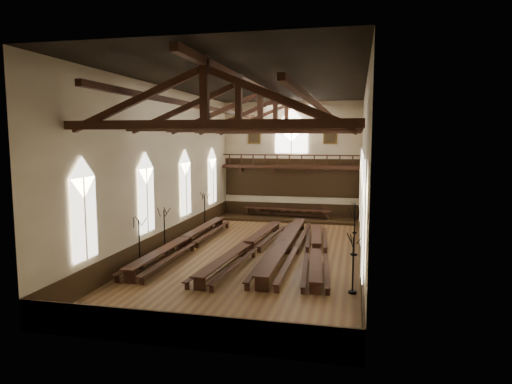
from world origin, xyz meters
TOP-DOWN VIEW (x-y plane):
  - ground at (0.00, 0.00)m, footprint 26.00×26.00m
  - room_walls at (0.00, 0.00)m, footprint 26.00×26.00m
  - wainscot_band at (0.00, 0.00)m, footprint 12.00×26.00m
  - side_windows at (-0.00, -0.00)m, footprint 11.85×19.80m
  - end_window at (0.00, 12.90)m, footprint 2.80×0.12m
  - minstrels_gallery at (0.00, 12.66)m, footprint 11.80×1.24m
  - portraits at (0.00, 12.90)m, footprint 7.75×0.09m
  - roof_trusses at (0.00, -0.00)m, footprint 11.70×25.70m
  - refectory_row_a at (-4.75, -0.25)m, footprint 1.63×14.65m
  - refectory_row_b at (-0.66, -0.68)m, footprint 2.02×14.34m
  - refectory_row_c at (1.53, 0.17)m, footprint 1.69×15.04m
  - refectory_row_d at (3.39, -0.35)m, footprint 1.84×13.65m
  - dais at (-0.10, 11.40)m, footprint 11.40×3.17m
  - high_table at (-0.10, 11.40)m, footprint 7.52×1.51m
  - high_chairs at (-0.10, 12.13)m, footprint 6.70×0.41m
  - candelabrum_left_near at (-5.55, -4.70)m, footprint 0.75×0.85m
  - candelabrum_left_mid at (-5.55, -1.47)m, footprint 0.84×0.79m
  - candelabrum_left_far at (-5.55, 5.91)m, footprint 0.86×0.80m
  - candelabrum_right_near at (5.55, -6.27)m, footprint 0.79×0.82m
  - candelabrum_right_mid at (5.55, 0.53)m, footprint 0.84×0.84m
  - candelabrum_right_far at (5.55, 6.89)m, footprint 0.69×0.70m

SIDE VIEW (x-z plane):
  - ground at x=0.00m, z-range 0.00..0.00m
  - dais at x=-0.10m, z-range 0.00..0.21m
  - refectory_row_d at x=3.39m, z-range 0.15..0.81m
  - refectory_row_b at x=-0.66m, z-range 0.17..0.90m
  - refectory_row_a at x=-4.75m, z-range 0.18..0.95m
  - refectory_row_c at x=1.53m, z-range 0.19..1.01m
  - wainscot_band at x=0.00m, z-range 0.00..1.20m
  - high_chairs at x=-0.10m, z-range 0.25..1.17m
  - candelabrum_right_far at x=5.55m, z-range -0.46..1.88m
  - high_table at x=-0.10m, z-range 0.45..1.16m
  - candelabrum_right_near at x=5.55m, z-range -0.53..2.18m
  - candelabrum_left_near at x=-5.55m, z-range -0.54..2.23m
  - candelabrum_left_mid at x=-5.55m, z-range -0.55..2.24m
  - candelabrum_right_mid at x=5.55m, z-range -0.56..2.27m
  - candelabrum_left_far at x=-5.55m, z-range -0.56..2.28m
  - side_windows at x=0.00m, z-range 1.49..5.99m
  - minstrels_gallery at x=0.00m, z-range 2.06..5.76m
  - room_walls at x=0.00m, z-range -6.54..19.46m
  - portraits at x=0.00m, z-range 6.38..7.82m
  - end_window at x=0.00m, z-range 5.32..9.12m
  - roof_trusses at x=0.00m, z-range 6.82..9.62m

